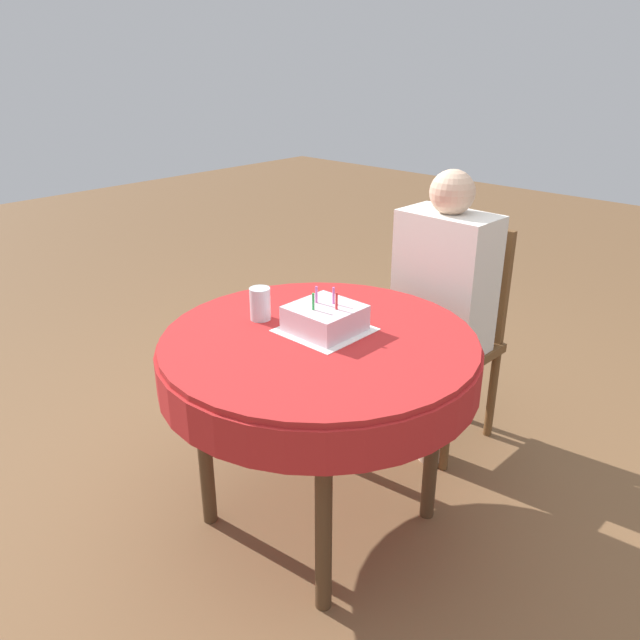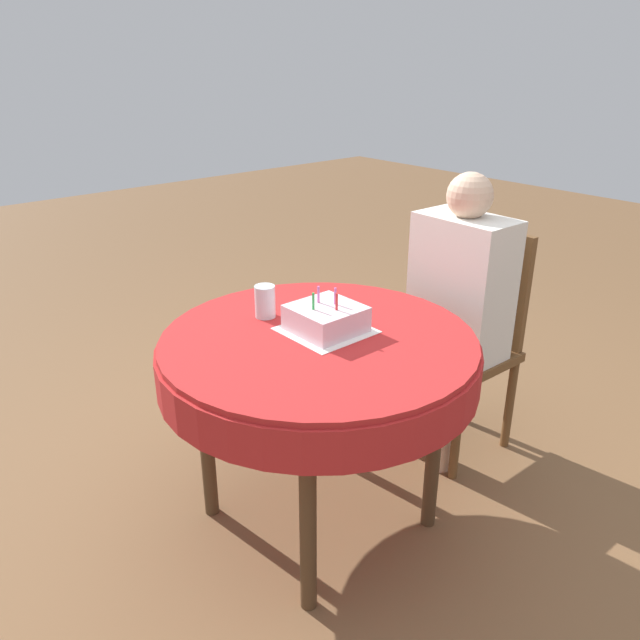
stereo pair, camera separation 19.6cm
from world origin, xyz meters
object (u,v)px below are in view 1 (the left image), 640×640
chair (451,329)px  drinking_glass (260,304)px  birthday_cake (325,318)px  person (442,290)px

chair → drinking_glass: bearing=-105.0°
birthday_cake → drinking_glass: birthday_cake is taller
person → drinking_glass: (-0.24, -0.74, 0.09)m
chair → person: person is taller
chair → drinking_glass: (-0.24, -0.83, 0.29)m
chair → birthday_cake: chair is taller
chair → drinking_glass: 0.91m
chair → person: 0.22m
person → drinking_glass: bearing=-106.7°
chair → drinking_glass: size_ratio=8.30×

